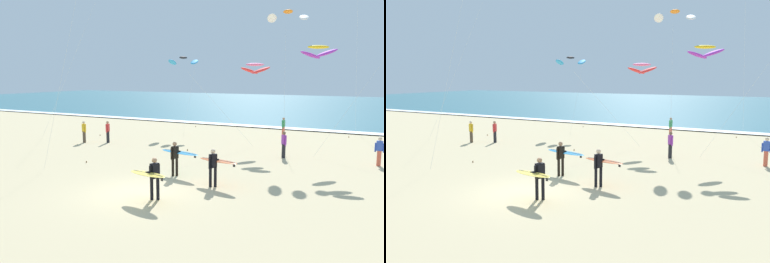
% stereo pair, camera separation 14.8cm
% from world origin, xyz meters
% --- Properties ---
extents(ground_plane, '(160.00, 160.00, 0.00)m').
position_xyz_m(ground_plane, '(0.00, 0.00, 0.00)').
color(ground_plane, '#CCB789').
extents(ocean_water, '(160.00, 60.00, 0.08)m').
position_xyz_m(ocean_water, '(0.00, 52.09, 0.04)').
color(ocean_water, '#336B7A').
rests_on(ocean_water, ground).
extents(shoreline_foam, '(160.00, 1.55, 0.01)m').
position_xyz_m(shoreline_foam, '(0.00, 22.39, 0.09)').
color(shoreline_foam, white).
rests_on(shoreline_foam, ocean_water).
extents(surfer_lead, '(1.99, 1.13, 1.71)m').
position_xyz_m(surfer_lead, '(1.01, -0.62, 1.04)').
color(surfer_lead, black).
rests_on(surfer_lead, ground).
extents(surfer_trailing, '(2.17, 1.15, 1.71)m').
position_xyz_m(surfer_trailing, '(2.35, 2.42, 1.05)').
color(surfer_trailing, black).
rests_on(surfer_trailing, ground).
extents(surfer_third, '(2.43, 1.17, 1.71)m').
position_xyz_m(surfer_third, '(-0.08, 3.26, 1.05)').
color(surfer_third, black).
rests_on(surfer_third, ground).
extents(kite_arc_golden_near, '(4.78, 3.98, 6.58)m').
position_xyz_m(kite_arc_golden_near, '(5.03, 10.53, 6.21)').
color(kite_arc_golden_near, purple).
rests_on(kite_arc_golden_near, ground).
extents(kite_arc_amber_far, '(2.77, 3.67, 8.88)m').
position_xyz_m(kite_arc_amber_far, '(2.85, 11.90, 8.52)').
color(kite_arc_amber_far, white).
rests_on(kite_arc_amber_far, ground).
extents(kite_arc_charcoal_low, '(2.73, 4.24, 6.45)m').
position_xyz_m(kite_arc_charcoal_low, '(-7.07, 16.25, 6.09)').
color(kite_arc_charcoal_low, '#2D99DB').
rests_on(kite_arc_charcoal_low, ground).
extents(kite_arc_rose_close, '(4.81, 4.42, 5.68)m').
position_xyz_m(kite_arc_rose_close, '(0.74, 12.00, 5.32)').
color(kite_arc_rose_close, red).
rests_on(kite_arc_rose_close, ground).
extents(bystander_purple_top, '(0.36, 0.39, 1.59)m').
position_xyz_m(bystander_purple_top, '(3.43, 9.75, 0.81)').
color(bystander_purple_top, black).
rests_on(bystander_purple_top, ground).
extents(bystander_green_top, '(0.22, 0.50, 1.59)m').
position_xyz_m(bystander_green_top, '(1.34, 17.40, 0.81)').
color(bystander_green_top, '#D8593F').
rests_on(bystander_green_top, ground).
extents(bystander_red_top, '(0.26, 0.48, 1.59)m').
position_xyz_m(bystander_red_top, '(-9.29, 8.96, 0.81)').
color(bystander_red_top, black).
rests_on(bystander_red_top, ground).
extents(bystander_blue_top, '(0.50, 0.22, 1.59)m').
position_xyz_m(bystander_blue_top, '(8.54, 10.14, 0.81)').
color(bystander_blue_top, '#D8593F').
rests_on(bystander_blue_top, ground).
extents(bystander_yellow_top, '(0.47, 0.28, 1.59)m').
position_xyz_m(bystander_yellow_top, '(-10.80, 8.14, 0.81)').
color(bystander_yellow_top, '#4C3D2D').
rests_on(bystander_yellow_top, ground).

